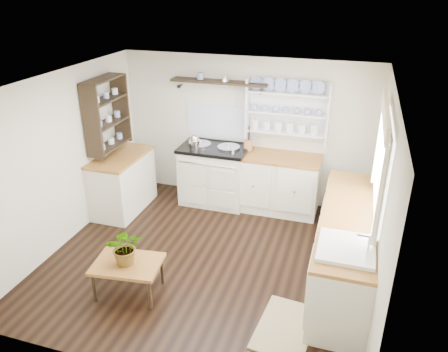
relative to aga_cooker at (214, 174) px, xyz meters
The scene contains 19 objects.
floor 1.69m from the aga_cooker, 75.09° to the right, with size 4.00×3.80×0.01m, color black.
wall_back 0.85m from the aga_cooker, 38.31° to the left, with size 4.00×0.02×2.30m, color beige.
wall_right 2.96m from the aga_cooker, 32.99° to the right, with size 0.02×3.80×2.30m, color beige.
wall_left 2.33m from the aga_cooker, 135.22° to the right, with size 0.02×3.80×2.30m, color beige.
ceiling 2.44m from the aga_cooker, 75.09° to the right, with size 4.00×3.80×0.01m, color white.
window 2.96m from the aga_cooker, 30.95° to the right, with size 0.08×1.55×1.22m.
aga_cooker is the anchor object (origin of this frame).
back_cabinets 1.02m from the aga_cooker, ahead, with size 1.27×0.63×0.90m.
right_cabinets 2.58m from the aga_cooker, 34.76° to the right, with size 0.62×2.43×0.90m.
belfast_sink 3.08m from the aga_cooker, 46.34° to the right, with size 0.55×0.60×0.45m.
left_cabinets 1.45m from the aga_cooker, 152.42° to the right, with size 0.62×1.13×0.90m.
plate_rack 1.54m from the aga_cooker, 15.38° to the left, with size 1.20×0.22×0.90m.
high_shelf 1.44m from the aga_cooker, 85.01° to the left, with size 1.50×0.29×0.16m.
left_shelving 1.90m from the aga_cooker, 154.78° to the right, with size 0.28×0.80×1.05m, color black.
kettle 0.63m from the aga_cooker, 156.85° to the right, with size 0.18×0.18×0.22m, color silver, non-canonical shape.
utensil_crock 0.73m from the aga_cooker, 12.09° to the left, with size 0.14×0.14×0.16m, color #A2603B.
center_table 2.48m from the aga_cooker, 95.13° to the right, with size 0.82×0.63×0.41m.
potted_plant 2.48m from the aga_cooker, 95.13° to the right, with size 0.39×0.34×0.43m, color #3F7233.
floor_rug 3.01m from the aga_cooker, 57.10° to the right, with size 0.55×0.85×0.02m, color olive.
Camera 1 is at (1.63, -4.46, 3.36)m, focal length 35.00 mm.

